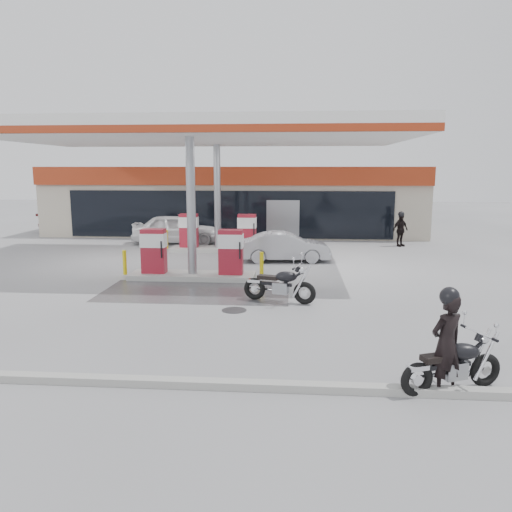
{
  "coord_description": "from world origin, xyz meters",
  "views": [
    {
      "loc": [
        3.67,
        -15.39,
        3.93
      ],
      "look_at": [
        2.46,
        0.01,
        1.2
      ],
      "focal_mm": 35.0,
      "sensor_mm": 36.0,
      "label": 1
    }
  ],
  "objects_px": {
    "hatchback_silver": "(285,247)",
    "parked_car_left": "(71,223)",
    "pump_island_far": "(218,236)",
    "attendant": "(194,231)",
    "pump_island_near": "(192,259)",
    "main_motorcycle": "(454,366)",
    "biker_main": "(446,344)",
    "sedan_white": "(177,229)",
    "parked_motorcycle": "(280,285)",
    "parked_car_right": "(326,226)",
    "biker_walking": "(400,230)"
  },
  "relations": [
    {
      "from": "biker_main",
      "to": "sedan_white",
      "type": "height_order",
      "value": "biker_main"
    },
    {
      "from": "parked_car_right",
      "to": "biker_main",
      "type": "bearing_deg",
      "value": 161.15
    },
    {
      "from": "pump_island_near",
      "to": "main_motorcycle",
      "type": "bearing_deg",
      "value": -53.43
    },
    {
      "from": "hatchback_silver",
      "to": "pump_island_far",
      "type": "bearing_deg",
      "value": 48.53
    },
    {
      "from": "pump_island_near",
      "to": "hatchback_silver",
      "type": "distance_m",
      "value": 4.85
    },
    {
      "from": "main_motorcycle",
      "to": "sedan_white",
      "type": "bearing_deg",
      "value": 96.69
    },
    {
      "from": "pump_island_far",
      "to": "biker_walking",
      "type": "bearing_deg",
      "value": 13.74
    },
    {
      "from": "pump_island_far",
      "to": "biker_main",
      "type": "bearing_deg",
      "value": -66.91
    },
    {
      "from": "biker_main",
      "to": "parked_car_right",
      "type": "xyz_separation_m",
      "value": [
        -0.85,
        20.43,
        -0.31
      ]
    },
    {
      "from": "hatchback_silver",
      "to": "parked_motorcycle",
      "type": "bearing_deg",
      "value": 174.98
    },
    {
      "from": "biker_main",
      "to": "parked_car_right",
      "type": "relative_size",
      "value": 0.42
    },
    {
      "from": "main_motorcycle",
      "to": "hatchback_silver",
      "type": "relative_size",
      "value": 0.52
    },
    {
      "from": "sedan_white",
      "to": "parked_car_right",
      "type": "distance_m",
      "value": 8.69
    },
    {
      "from": "biker_walking",
      "to": "parked_car_right",
      "type": "bearing_deg",
      "value": 100.95
    },
    {
      "from": "main_motorcycle",
      "to": "biker_walking",
      "type": "height_order",
      "value": "biker_walking"
    },
    {
      "from": "pump_island_far",
      "to": "sedan_white",
      "type": "xyz_separation_m",
      "value": [
        -2.52,
        2.2,
        0.07
      ]
    },
    {
      "from": "parked_car_left",
      "to": "parked_car_right",
      "type": "xyz_separation_m",
      "value": [
        15.48,
        -0.43,
        -0.01
      ]
    },
    {
      "from": "parked_motorcycle",
      "to": "hatchback_silver",
      "type": "height_order",
      "value": "hatchback_silver"
    },
    {
      "from": "pump_island_far",
      "to": "main_motorcycle",
      "type": "distance_m",
      "value": 16.15
    },
    {
      "from": "main_motorcycle",
      "to": "hatchback_silver",
      "type": "distance_m",
      "value": 12.8
    },
    {
      "from": "sedan_white",
      "to": "parked_car_left",
      "type": "xyz_separation_m",
      "value": [
        -7.48,
        3.8,
        -0.17
      ]
    },
    {
      "from": "parked_car_right",
      "to": "biker_walking",
      "type": "relative_size",
      "value": 2.55
    },
    {
      "from": "pump_island_far",
      "to": "sedan_white",
      "type": "bearing_deg",
      "value": 138.93
    },
    {
      "from": "pump_island_far",
      "to": "attendant",
      "type": "height_order",
      "value": "pump_island_far"
    },
    {
      "from": "attendant",
      "to": "biker_walking",
      "type": "bearing_deg",
      "value": -75.71
    },
    {
      "from": "attendant",
      "to": "pump_island_far",
      "type": "bearing_deg",
      "value": -118.68
    },
    {
      "from": "attendant",
      "to": "hatchback_silver",
      "type": "xyz_separation_m",
      "value": [
        4.61,
        -3.4,
        -0.21
      ]
    },
    {
      "from": "main_motorcycle",
      "to": "parked_motorcycle",
      "type": "height_order",
      "value": "parked_motorcycle"
    },
    {
      "from": "pump_island_far",
      "to": "attendant",
      "type": "relative_size",
      "value": 3.09
    },
    {
      "from": "attendant",
      "to": "hatchback_silver",
      "type": "relative_size",
      "value": 0.44
    },
    {
      "from": "pump_island_far",
      "to": "parked_car_right",
      "type": "distance_m",
      "value": 7.82
    },
    {
      "from": "pump_island_far",
      "to": "sedan_white",
      "type": "height_order",
      "value": "pump_island_far"
    },
    {
      "from": "parked_motorcycle",
      "to": "sedan_white",
      "type": "relative_size",
      "value": 0.48
    },
    {
      "from": "parked_motorcycle",
      "to": "attendant",
      "type": "relative_size",
      "value": 1.32
    },
    {
      "from": "main_motorcycle",
      "to": "parked_car_right",
      "type": "xyz_separation_m",
      "value": [
        -1.03,
        20.35,
        0.13
      ]
    },
    {
      "from": "pump_island_far",
      "to": "biker_walking",
      "type": "relative_size",
      "value": 3.06
    },
    {
      "from": "hatchback_silver",
      "to": "parked_car_left",
      "type": "height_order",
      "value": "hatchback_silver"
    },
    {
      "from": "parked_car_right",
      "to": "parked_motorcycle",
      "type": "bearing_deg",
      "value": 150.11
    },
    {
      "from": "pump_island_near",
      "to": "pump_island_far",
      "type": "distance_m",
      "value": 6.0
    },
    {
      "from": "pump_island_near",
      "to": "pump_island_far",
      "type": "bearing_deg",
      "value": 90.0
    },
    {
      "from": "biker_main",
      "to": "attendant",
      "type": "relative_size",
      "value": 1.08
    },
    {
      "from": "pump_island_far",
      "to": "parked_motorcycle",
      "type": "bearing_deg",
      "value": -70.09
    },
    {
      "from": "pump_island_near",
      "to": "parked_car_right",
      "type": "height_order",
      "value": "pump_island_near"
    },
    {
      "from": "pump_island_near",
      "to": "pump_island_far",
      "type": "relative_size",
      "value": 1.0
    },
    {
      "from": "pump_island_near",
      "to": "parked_motorcycle",
      "type": "xyz_separation_m",
      "value": [
        3.26,
        -3.01,
        -0.2
      ]
    },
    {
      "from": "pump_island_far",
      "to": "attendant",
      "type": "xyz_separation_m",
      "value": [
        -1.36,
        1.0,
        0.12
      ]
    },
    {
      "from": "sedan_white",
      "to": "attendant",
      "type": "distance_m",
      "value": 1.67
    },
    {
      "from": "attendant",
      "to": "pump_island_near",
      "type": "bearing_deg",
      "value": -161.34
    },
    {
      "from": "parked_motorcycle",
      "to": "biker_walking",
      "type": "relative_size",
      "value": 1.31
    },
    {
      "from": "main_motorcycle",
      "to": "biker_walking",
      "type": "relative_size",
      "value": 1.17
    }
  ]
}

